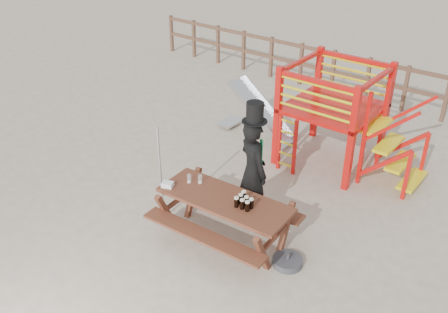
{
  "coord_description": "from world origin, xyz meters",
  "views": [
    {
      "loc": [
        4.14,
        -4.95,
        5.28
      ],
      "look_at": [
        -0.38,
        0.8,
        1.12
      ],
      "focal_mm": 40.0,
      "sensor_mm": 36.0,
      "label": 1
    }
  ],
  "objects": [
    {
      "name": "metal_pole",
      "position": [
        -1.07,
        -0.04,
        0.9
      ],
      "size": [
        0.04,
        0.04,
        1.79
      ],
      "primitive_type": "cylinder",
      "color": "#B2B2B7",
      "rests_on": "ground"
    },
    {
      "name": "playground_fort",
      "position": [
        0.12,
        3.58,
        1.07
      ],
      "size": [
        4.71,
        1.84,
        2.1
      ],
      "color": "red",
      "rests_on": "ground"
    },
    {
      "name": "stout_pints",
      "position": [
        0.51,
        0.16,
        0.92
      ],
      "size": [
        0.28,
        0.28,
        0.17
      ],
      "color": "black",
      "rests_on": "picnic_table"
    },
    {
      "name": "empty_glasses",
      "position": [
        -0.53,
        0.2,
        0.9
      ],
      "size": [
        0.22,
        0.17,
        0.15
      ],
      "color": "silver",
      "rests_on": "picnic_table"
    },
    {
      "name": "picnic_table",
      "position": [
        0.14,
        0.15,
        0.53
      ],
      "size": [
        2.25,
        1.62,
        0.84
      ],
      "rotation": [
        0.0,
        0.0,
        0.06
      ],
      "color": "brown",
      "rests_on": "ground"
    },
    {
      "name": "parasol_base",
      "position": [
        1.27,
        0.29,
        0.06
      ],
      "size": [
        0.47,
        0.47,
        0.2
      ],
      "color": "#3B3B41",
      "rests_on": "ground"
    },
    {
      "name": "back_fence",
      "position": [
        0.0,
        7.0,
        0.74
      ],
      "size": [
        15.09,
        0.09,
        1.2
      ],
      "color": "brown",
      "rests_on": "ground"
    },
    {
      "name": "man_with_hat",
      "position": [
        0.09,
        0.99,
        0.97
      ],
      "size": [
        0.79,
        0.68,
        2.17
      ],
      "rotation": [
        0.0,
        0.0,
        2.71
      ],
      "color": "black",
      "rests_on": "ground"
    },
    {
      "name": "ground",
      "position": [
        0.0,
        0.0,
        0.0
      ],
      "size": [
        60.0,
        60.0,
        0.0
      ],
      "primitive_type": "plane",
      "color": "#C3AF97",
      "rests_on": "ground"
    },
    {
      "name": "paper_bag",
      "position": [
        -0.79,
        -0.16,
        0.88
      ],
      "size": [
        0.22,
        0.2,
        0.08
      ],
      "primitive_type": "cube",
      "rotation": [
        0.0,
        0.0,
        0.37
      ],
      "color": "white",
      "rests_on": "picnic_table"
    }
  ]
}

